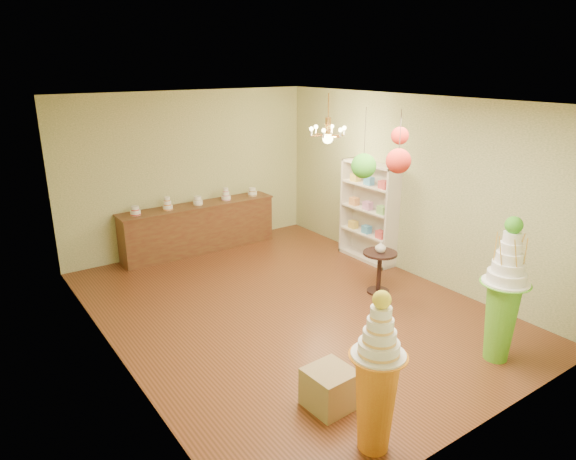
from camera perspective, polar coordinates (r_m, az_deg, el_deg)
floor at (r=7.74m, az=0.00°, el=-8.57°), size 6.50×6.50×0.00m
ceiling at (r=6.93m, az=0.00°, el=14.17°), size 6.50×6.50×0.00m
wall_back at (r=9.95m, az=-10.85°, el=6.37°), size 5.00×0.04×3.00m
wall_front at (r=5.04m, az=21.81°, el=-6.39°), size 5.00×0.04×3.00m
wall_left at (r=6.18m, az=-19.38°, el=-1.64°), size 0.04×6.50×3.00m
wall_right at (r=8.82m, az=13.49°, el=4.68°), size 0.04×6.50×3.00m
pedestal_green at (r=6.68m, az=22.75°, el=-7.47°), size 0.69×0.69×1.83m
pedestal_orange at (r=4.97m, az=9.78°, el=-16.95°), size 0.64×0.64×1.63m
burlap_riser at (r=5.67m, az=4.65°, el=-17.11°), size 0.49×0.49×0.43m
sideboard at (r=9.96m, az=-9.83°, el=0.35°), size 3.04×0.54×1.16m
shelving_unit at (r=9.39m, az=8.94°, el=1.99°), size 0.33×1.20×1.80m
round_table at (r=8.16m, az=10.12°, el=-4.02°), size 0.60×0.60×0.68m
vase at (r=8.04m, az=10.25°, el=-1.85°), size 0.18×0.18×0.18m
pom_red_left at (r=5.50m, az=12.17°, el=7.51°), size 0.26×0.26×0.63m
pom_green_mid at (r=6.13m, az=8.40°, el=7.06°), size 0.30×0.30×0.83m
pom_red_right at (r=5.87m, az=12.32°, el=10.20°), size 0.20×0.20×0.39m
chandelier at (r=8.84m, az=4.45°, el=10.44°), size 0.86×0.86×0.85m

